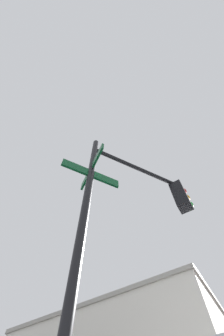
{
  "coord_description": "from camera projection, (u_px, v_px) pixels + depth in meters",
  "views": [
    {
      "loc": [
        -5.4,
        -8.09,
        1.21
      ],
      "look_at": [
        -6.5,
        -6.31,
        4.87
      ],
      "focal_mm": 23.29,
      "sensor_mm": 36.0,
      "label": 1
    }
  ],
  "objects": [
    {
      "name": "traffic_signal_near",
      "position": [
        139.0,
        204.0,
        3.84
      ],
      "size": [
        1.75,
        2.5,
        5.99
      ],
      "color": "black",
      "rests_on": "ground_plane"
    }
  ]
}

